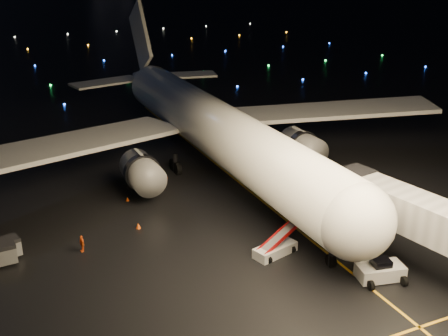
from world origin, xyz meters
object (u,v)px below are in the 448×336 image
at_px(airliner, 203,92).
at_px(belt_loader, 276,240).
at_px(baggage_cart_0, 7,248).
at_px(crew_c, 82,243).
at_px(pushback_tug, 380,269).
at_px(baggage_cart_1, 2,254).

bearing_deg(airliner, belt_loader, -97.87).
distance_m(airliner, belt_loader, 24.84).
xyz_separation_m(airliner, baggage_cart_0, (-24.29, -14.47, -7.97)).
height_order(crew_c, baggage_cart_0, baggage_cart_0).
relative_size(airliner, baggage_cart_0, 29.61).
distance_m(pushback_tug, belt_loader, 8.95).
distance_m(belt_loader, crew_c, 16.84).
xyz_separation_m(crew_c, baggage_cart_1, (-6.50, 0.57, 0.18)).
relative_size(airliner, baggage_cart_1, 27.95).
bearing_deg(baggage_cart_0, airliner, 14.82).
xyz_separation_m(baggage_cart_0, baggage_cart_1, (-0.45, -0.99, 0.05)).
bearing_deg(pushback_tug, belt_loader, 141.97).
relative_size(pushback_tug, belt_loader, 0.63).
relative_size(pushback_tug, baggage_cart_1, 1.65).
relative_size(belt_loader, baggage_cart_1, 2.61).
distance_m(airliner, crew_c, 25.60).
relative_size(crew_c, baggage_cart_0, 0.73).
relative_size(airliner, crew_c, 40.37).
bearing_deg(baggage_cart_1, belt_loader, -25.45).
height_order(crew_c, baggage_cart_1, baggage_cart_1).
bearing_deg(airliner, baggage_cart_1, -148.21).
relative_size(airliner, pushback_tug, 16.90).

